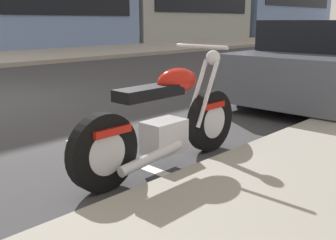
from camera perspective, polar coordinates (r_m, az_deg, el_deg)
sidewalk_far_curb at (r=20.11m, az=-0.36°, el=10.52°), size 120.00×5.00×0.14m
parking_stall_stripe at (r=3.88m, az=-5.18°, el=-6.11°), size 0.12×2.20×0.01m
parked_motorcycle at (r=3.63m, az=-0.32°, el=-0.41°), size 2.06×0.62×1.12m
parked_car_across_street at (r=7.53m, az=22.98°, el=7.69°), size 4.68×2.02×1.36m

